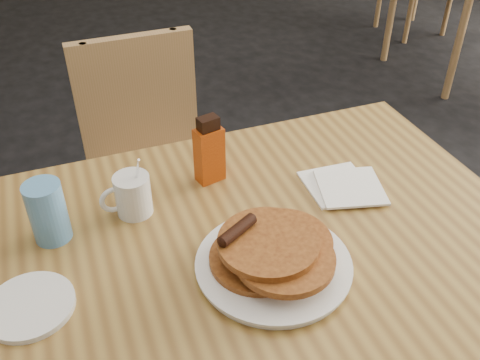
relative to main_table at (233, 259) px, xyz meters
name	(u,v)px	position (x,y,z in m)	size (l,w,h in m)	color
main_table	(233,259)	(0.00, 0.00, 0.00)	(1.39, 0.99, 0.75)	olive
chair_main_far	(149,148)	(0.02, 0.77, -0.18)	(0.42, 0.42, 0.89)	#9C7449
pancake_plate	(273,257)	(0.05, -0.09, 0.07)	(0.31, 0.31, 0.10)	white
coffee_mug	(132,194)	(-0.16, 0.19, 0.09)	(0.11, 0.08, 0.15)	white
syrup_bottle	(209,152)	(0.04, 0.24, 0.12)	(0.07, 0.05, 0.17)	maroon
napkin_stack	(344,186)	(0.32, 0.07, 0.05)	(0.19, 0.20, 0.01)	white
blue_tumbler	(48,212)	(-0.34, 0.18, 0.11)	(0.08, 0.08, 0.14)	#548EC4
side_saucer	(30,306)	(-0.41, 0.00, 0.05)	(0.16, 0.16, 0.01)	white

